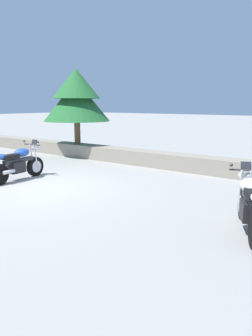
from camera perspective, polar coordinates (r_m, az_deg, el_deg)
name	(u,v)px	position (r m, az deg, el deg)	size (l,w,h in m)	color
ground_plane	(40,189)	(9.50, -14.42, -3.52)	(120.00, 120.00, 0.00)	gray
stone_wall	(140,157)	(12.90, 2.41, 1.85)	(36.00, 0.80, 0.55)	gray
motorcycle_blue_near_left	(18,164)	(10.73, -17.94, 0.59)	(0.70, 2.06, 1.18)	black
motorcycle_white_centre	(250,206)	(6.53, 20.42, -6.06)	(1.12, 1.92, 1.18)	black
pine_tree_far_left	(76,96)	(15.01, -8.48, 12.06)	(2.89, 2.89, 3.26)	brown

